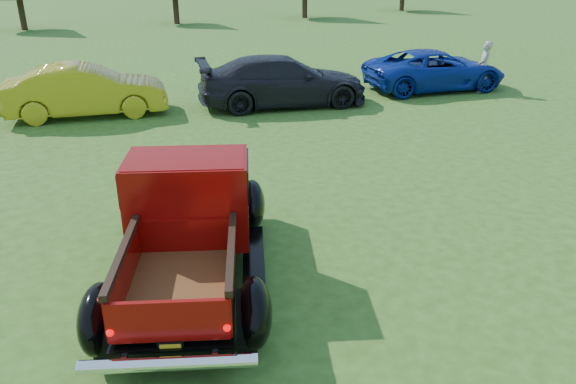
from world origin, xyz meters
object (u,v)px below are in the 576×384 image
object	(u,v)px
show_car_blue	(435,70)
pickup_truck	(190,217)
show_car_grey	(283,81)
spectator	(484,67)
show_car_yellow	(86,91)

from	to	relation	value
show_car_blue	pickup_truck	bearing A→B (deg)	134.72
show_car_grey	spectator	world-z (taller)	spectator
pickup_truck	show_car_grey	distance (m)	9.75
pickup_truck	show_car_grey	size ratio (longest dim) A/B	0.99
show_car_yellow	show_car_blue	xyz separation A→B (m)	(11.19, -1.64, -0.07)
show_car_yellow	show_car_grey	xyz separation A→B (m)	(5.59, -1.33, 0.01)
pickup_truck	show_car_grey	world-z (taller)	pickup_truck
show_car_blue	spectator	size ratio (longest dim) A/B	2.85
show_car_yellow	show_car_blue	distance (m)	11.31
pickup_truck	show_car_yellow	bearing A→B (deg)	113.33
show_car_yellow	spectator	xyz separation A→B (m)	(12.39, -2.64, 0.11)
pickup_truck	show_car_grey	xyz separation A→B (m)	(5.32, 8.17, -0.10)
show_car_yellow	spectator	distance (m)	12.67
show_car_blue	spectator	bearing A→B (deg)	-120.80
spectator	show_car_grey	bearing A→B (deg)	-54.96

